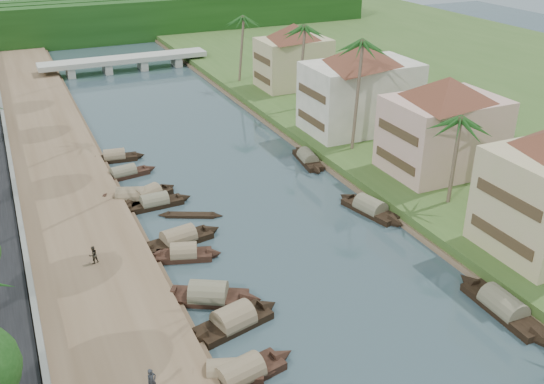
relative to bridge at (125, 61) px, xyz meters
name	(u,v)px	position (x,y,z in m)	size (l,w,h in m)	color
ground	(337,299)	(0.00, -72.00, -1.72)	(220.00, 220.00, 0.00)	#32454C
left_bank	(72,219)	(-16.00, -52.00, -1.32)	(10.00, 180.00, 0.80)	brown
right_bank	(396,156)	(19.00, -52.00, -1.12)	(16.00, 180.00, 1.20)	#365421
retaining_wall	(20,219)	(-20.20, -52.00, -0.37)	(0.40, 180.00, 1.10)	slate
treeline	(94,20)	(0.00, 28.00, 2.28)	(120.00, 14.00, 8.00)	#14390F
bridge	(125,61)	(0.00, 0.00, 0.00)	(28.00, 4.00, 2.40)	#ADACA2
building_mid	(444,124)	(19.99, -58.00, 4.41)	(14.11, 14.11, 9.70)	#D39E95
building_far	(361,87)	(18.99, -44.00, 4.66)	(15.59, 15.59, 10.20)	white
building_distant	(293,55)	(19.99, -24.00, 4.16)	(12.62, 12.62, 9.20)	tan
sampan_2	(240,376)	(-9.57, -76.83, -1.31)	(8.29, 3.22, 2.15)	black
sampan_4	(225,374)	(-10.33, -76.32, -1.32)	(6.55, 3.55, 1.89)	black
sampan_5	(234,322)	(-8.05, -71.83, -1.30)	(7.85, 3.66, 2.41)	black
sampan_6	(208,296)	(-8.65, -68.34, -1.30)	(7.87, 5.52, 2.37)	black
sampan_7	(179,239)	(-8.27, -59.57, -1.31)	(8.28, 3.02, 2.17)	black
sampan_8	(184,254)	(-8.56, -62.04, -1.31)	(6.45, 3.36, 1.99)	black
sampan_9	(155,203)	(-8.38, -52.01, -1.32)	(7.53, 1.84, 1.93)	black
sampan_10	(132,198)	(-10.15, -50.11, -1.31)	(8.14, 4.48, 2.22)	black
sampan_11	(148,196)	(-8.64, -50.32, -1.31)	(7.14, 4.64, 2.09)	black
sampan_12	(124,174)	(-9.64, -44.02, -1.32)	(7.61, 2.53, 1.84)	black
sampan_13	(115,157)	(-9.59, -39.08, -1.31)	(7.00, 2.28, 1.93)	black
sampan_14	(503,308)	(9.77, -78.20, -1.31)	(2.13, 9.49, 2.28)	black
sampan_15	(370,209)	(9.55, -61.47, -1.31)	(3.56, 8.40, 2.21)	black
sampan_16	(308,159)	(9.80, -48.41, -1.31)	(2.49, 8.10, 1.98)	black
canoe_1	(216,329)	(-9.28, -71.75, -1.62)	(4.95, 1.53, 0.79)	black
canoe_2	(190,215)	(-5.91, -55.26, -1.62)	(5.92, 3.49, 0.89)	black
palm_1	(460,121)	(16.00, -64.52, 7.33)	(3.20, 3.20, 9.58)	brown
palm_2	(359,45)	(15.00, -49.35, 10.99)	(3.20, 3.20, 13.38)	brown
palm_3	(301,29)	(16.00, -34.03, 9.90)	(3.20, 3.20, 12.23)	brown
palm_7	(239,19)	(14.00, -17.90, 8.74)	(3.20, 3.20, 11.03)	brown
tree_6	(393,79)	(24.00, -43.33, 4.83)	(4.15, 4.15, 7.19)	#453927
person_near	(152,381)	(-14.77, -76.45, -0.08)	(0.61, 0.40, 1.68)	#25272D
person_far	(93,255)	(-15.46, -61.01, -0.19)	(0.71, 0.56, 1.47)	#332D23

